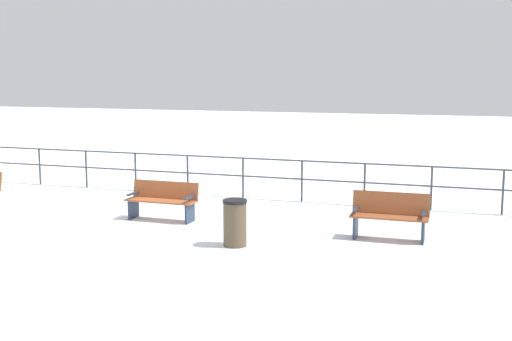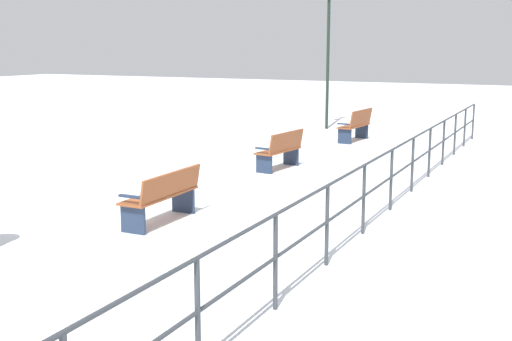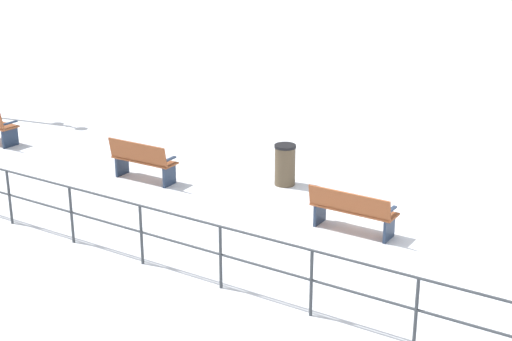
% 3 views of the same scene
% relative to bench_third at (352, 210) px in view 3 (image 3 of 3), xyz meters
% --- Properties ---
extents(ground_plane, '(80.00, 80.00, 0.00)m').
position_rel_bench_third_xyz_m(ground_plane, '(0.15, -0.00, -0.45)').
color(ground_plane, white).
rests_on(ground_plane, ground).
extents(bench_third, '(0.53, 1.59, 0.84)m').
position_rel_bench_third_xyz_m(bench_third, '(0.00, 0.00, 0.00)').
color(bench_third, brown).
rests_on(bench_third, ground).
extents(bench_fourth, '(0.53, 1.51, 0.91)m').
position_rel_bench_third_xyz_m(bench_fourth, '(0.08, 4.99, 0.03)').
color(bench_fourth, brown).
rests_on(bench_fourth, ground).
extents(waterfront_railing, '(0.05, 23.88, 1.06)m').
position_rel_bench_third_xyz_m(waterfront_railing, '(-3.01, -0.00, 0.26)').
color(waterfront_railing, '#383D42').
rests_on(waterfront_railing, ground).
extents(trash_bin, '(0.46, 0.46, 0.89)m').
position_rel_bench_third_xyz_m(trash_bin, '(1.53, 2.30, -0.01)').
color(trash_bin, brown).
rests_on(trash_bin, ground).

